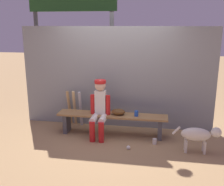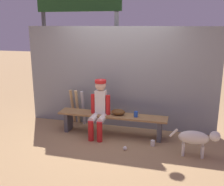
{
  "view_description": "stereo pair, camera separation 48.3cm",
  "coord_description": "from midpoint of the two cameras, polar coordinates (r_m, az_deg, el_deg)",
  "views": [
    {
      "loc": [
        0.85,
        -5.03,
        2.23
      ],
      "look_at": [
        0.0,
        0.0,
        0.9
      ],
      "focal_mm": 42.29,
      "sensor_mm": 36.0,
      "label": 1
    },
    {
      "loc": [
        1.33,
        -4.92,
        2.23
      ],
      "look_at": [
        0.0,
        0.0,
        0.9
      ],
      "focal_mm": 42.29,
      "sensor_mm": 36.0,
      "label": 2
    }
  ],
  "objects": [
    {
      "name": "ground_plane",
      "position": [
        5.56,
        -2.52,
        -9.02
      ],
      "size": [
        30.0,
        30.0,
        0.0
      ],
      "primitive_type": "plane",
      "color": "#9E7A51"
    },
    {
      "name": "chainlink_fence",
      "position": [
        5.72,
        -1.53,
        3.22
      ],
      "size": [
        4.19,
        0.03,
        2.19
      ],
      "primitive_type": "cube",
      "color": "gray",
      "rests_on": "ground_plane"
    },
    {
      "name": "dugout_bench",
      "position": [
        5.43,
        -2.56,
        -5.68
      ],
      "size": [
        2.25,
        0.36,
        0.45
      ],
      "color": "olive",
      "rests_on": "ground_plane"
    },
    {
      "name": "player_seated",
      "position": [
        5.29,
        -5.37,
        -3.05
      ],
      "size": [
        0.41,
        0.55,
        1.15
      ],
      "color": "silver",
      "rests_on": "ground_plane"
    },
    {
      "name": "baseball_glove",
      "position": [
        5.35,
        -1.21,
        -4.14
      ],
      "size": [
        0.28,
        0.2,
        0.12
      ],
      "primitive_type": "ellipsoid",
      "color": "#593819",
      "rests_on": "dugout_bench"
    },
    {
      "name": "bat_aluminum_silver",
      "position": [
        5.94,
        -9.12,
        -3.43
      ],
      "size": [
        0.07,
        0.2,
        0.81
      ],
      "primitive_type": "cylinder",
      "rotation": [
        0.16,
        0.0,
        0.03
      ],
      "color": "#B7B7BC",
      "rests_on": "ground_plane"
    },
    {
      "name": "bat_wood_natural",
      "position": [
        6.0,
        -10.38,
        -3.23
      ],
      "size": [
        0.1,
        0.27,
        0.83
      ],
      "primitive_type": "cylinder",
      "rotation": [
        0.24,
        0.0,
        0.13
      ],
      "color": "tan",
      "rests_on": "ground_plane"
    },
    {
      "name": "bat_wood_tan",
      "position": [
        6.11,
        -11.48,
        -3.09
      ],
      "size": [
        0.09,
        0.21,
        0.8
      ],
      "primitive_type": "cylinder",
      "rotation": [
        0.18,
        0.0,
        -0.11
      ],
      "color": "tan",
      "rests_on": "ground_plane"
    },
    {
      "name": "baseball",
      "position": [
        4.93,
        0.72,
        -11.75
      ],
      "size": [
        0.07,
        0.07,
        0.07
      ],
      "primitive_type": "sphere",
      "color": "white",
      "rests_on": "ground_plane"
    },
    {
      "name": "cup_on_ground",
      "position": [
        5.16,
        6.5,
        -10.39
      ],
      "size": [
        0.08,
        0.08,
        0.11
      ],
      "primitive_type": "cylinder",
      "color": "silver",
      "rests_on": "ground_plane"
    },
    {
      "name": "cup_on_bench",
      "position": [
        5.28,
        2.67,
        -4.48
      ],
      "size": [
        0.08,
        0.08,
        0.11
      ],
      "primitive_type": "cylinder",
      "color": "#1E47AD",
      "rests_on": "dugout_bench"
    },
    {
      "name": "scoreboard",
      "position": [
        6.49,
        -10.31,
        17.89
      ],
      "size": [
        2.36,
        0.27,
        3.7
      ],
      "color": "#3F3F42",
      "rests_on": "ground_plane"
    },
    {
      "name": "dog",
      "position": [
        4.88,
        15.63,
        -8.74
      ],
      "size": [
        0.84,
        0.2,
        0.49
      ],
      "color": "beige",
      "rests_on": "ground_plane"
    }
  ]
}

